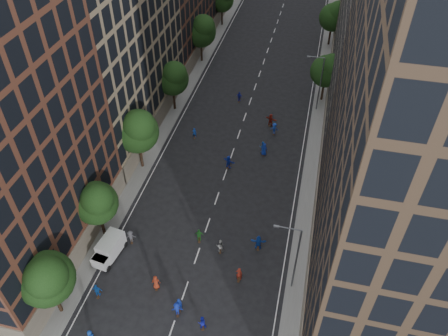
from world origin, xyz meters
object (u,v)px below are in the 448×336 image
Objects in this scene: streetlamp_near at (295,256)px; skater_1 at (179,304)px; streetlamp_far at (319,81)px; skater_2 at (202,323)px; cargo_van at (109,249)px.

skater_1 is (-10.28, -5.11, -4.30)m from streetlamp_near.
streetlamp_far is 40.38m from skater_2.
streetlamp_near is 5.25× the size of skater_1.
skater_2 is at bearing -17.33° from cargo_van.
cargo_van is at bearing -120.30° from streetlamp_far.
streetlamp_near reaches higher than skater_1.
cargo_van is at bearing -178.14° from streetlamp_near.
streetlamp_near is 5.48× the size of skater_2.
skater_2 is (-7.58, -6.42, -4.34)m from streetlamp_near.
streetlamp_near is 33.00m from streetlamp_far.
streetlamp_near reaches higher than cargo_van.
skater_2 is (12.07, -5.78, -0.37)m from cargo_van.
streetlamp_near is 1.00× the size of streetlamp_far.
streetlamp_near is 2.02× the size of cargo_van.
streetlamp_far reaches higher than skater_2.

